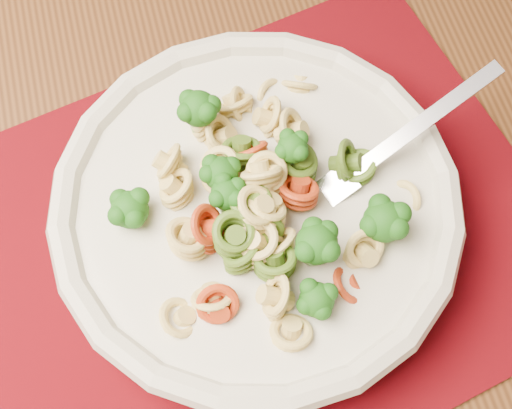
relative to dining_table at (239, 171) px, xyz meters
name	(u,v)px	position (x,y,z in m)	size (l,w,h in m)	color
dining_table	(239,171)	(0.00, 0.00, 0.00)	(1.38, 1.04, 0.74)	#533117
placemat	(251,239)	(-0.04, -0.11, 0.12)	(0.43, 0.34, 0.00)	#510307
pasta_bowl	(256,209)	(-0.03, -0.10, 0.15)	(0.29, 0.29, 0.05)	beige
pasta_broccoli_heap	(256,201)	(-0.03, -0.10, 0.16)	(0.24, 0.24, 0.06)	#E0BE6F
fork	(337,186)	(0.02, -0.12, 0.16)	(0.19, 0.02, 0.01)	silver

